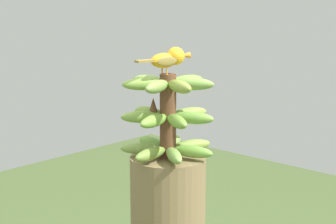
% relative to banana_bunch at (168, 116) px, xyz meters
% --- Properties ---
extents(banana_bunch, '(0.32, 0.33, 0.29)m').
position_rel_banana_bunch_xyz_m(banana_bunch, '(0.00, 0.00, 0.00)').
color(banana_bunch, brown).
rests_on(banana_bunch, banana_tree).
extents(perched_bird, '(0.21, 0.08, 0.09)m').
position_rel_banana_bunch_xyz_m(perched_bird, '(-0.00, -0.01, 0.19)').
color(perched_bird, '#C68933').
rests_on(perched_bird, banana_bunch).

